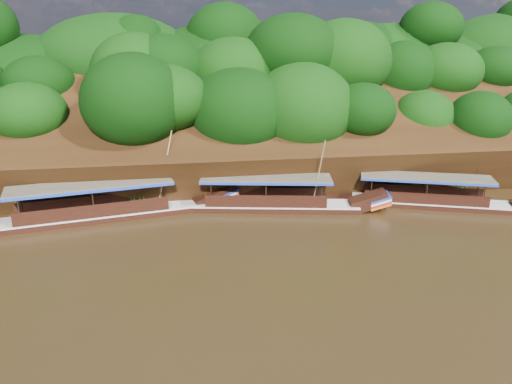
% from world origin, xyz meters
% --- Properties ---
extents(ground, '(160.00, 160.00, 0.00)m').
position_xyz_m(ground, '(0.00, 0.00, 0.00)').
color(ground, black).
rests_on(ground, ground).
extents(riverbank, '(120.00, 30.06, 19.40)m').
position_xyz_m(riverbank, '(-0.01, 22.73, 1.89)').
color(riverbank, black).
rests_on(riverbank, ground).
extents(boat_0, '(14.02, 6.74, 5.67)m').
position_xyz_m(boat_0, '(10.07, 6.35, 0.52)').
color(boat_0, black).
rests_on(boat_0, ground).
extents(boat_1, '(14.31, 4.77, 5.91)m').
position_xyz_m(boat_1, '(-1.66, 7.82, 0.55)').
color(boat_1, black).
rests_on(boat_1, ground).
extents(boat_2, '(16.49, 5.29, 6.36)m').
position_xyz_m(boat_2, '(-13.61, 8.22, 0.58)').
color(boat_2, black).
rests_on(boat_2, ground).
extents(reeds, '(49.24, 2.43, 2.20)m').
position_xyz_m(reeds, '(-2.80, 9.57, 0.94)').
color(reeds, '#2D6B1A').
rests_on(reeds, ground).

